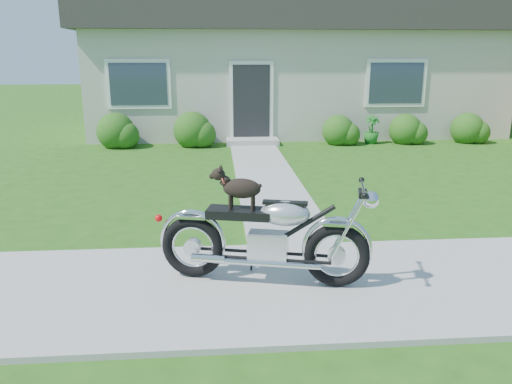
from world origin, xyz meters
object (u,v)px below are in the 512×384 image
(house, at_px, (290,61))
(potted_plant_left, at_px, (187,132))
(motorcycle_with_dog, at_px, (267,234))
(potted_plant_right, at_px, (371,130))

(house, relative_size, potted_plant_left, 17.00)
(potted_plant_left, relative_size, motorcycle_with_dog, 0.34)
(potted_plant_right, bearing_deg, potted_plant_left, 180.00)
(potted_plant_right, height_order, motorcycle_with_dog, motorcycle_with_dog)
(potted_plant_right, bearing_deg, motorcycle_with_dog, -113.64)
(potted_plant_left, distance_m, motorcycle_with_dog, 8.60)
(potted_plant_right, bearing_deg, house, 117.01)
(house, distance_m, motorcycle_with_dog, 12.22)
(potted_plant_left, relative_size, potted_plant_right, 0.97)
(house, distance_m, potted_plant_left, 5.05)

